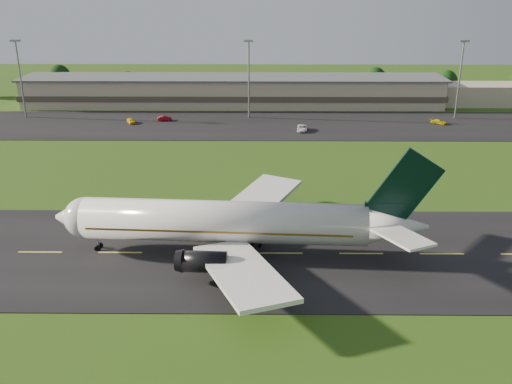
{
  "coord_description": "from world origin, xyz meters",
  "views": [
    {
      "loc": [
        8.3,
        -69.82,
        35.47
      ],
      "look_at": [
        7.56,
        8.0,
        6.0
      ],
      "focal_mm": 40.0,
      "sensor_mm": 36.0,
      "label": 1
    }
  ],
  "objects_px": {
    "light_mast_west": "(19,70)",
    "light_mast_east": "(461,70)",
    "terminal": "(255,92)",
    "light_mast_centre": "(249,70)",
    "service_vehicle_a": "(131,121)",
    "service_vehicle_c": "(302,128)",
    "airliner": "(230,223)",
    "service_vehicle_d": "(439,122)",
    "service_vehicle_b": "(165,118)"
  },
  "relations": [
    {
      "from": "service_vehicle_d",
      "to": "service_vehicle_a",
      "type": "bearing_deg",
      "value": 121.28
    },
    {
      "from": "service_vehicle_b",
      "to": "service_vehicle_d",
      "type": "height_order",
      "value": "service_vehicle_b"
    },
    {
      "from": "terminal",
      "to": "service_vehicle_c",
      "type": "relative_size",
      "value": 28.59
    },
    {
      "from": "service_vehicle_a",
      "to": "service_vehicle_b",
      "type": "height_order",
      "value": "service_vehicle_a"
    },
    {
      "from": "light_mast_west",
      "to": "service_vehicle_c",
      "type": "distance_m",
      "value": 75.61
    },
    {
      "from": "service_vehicle_c",
      "to": "light_mast_centre",
      "type": "bearing_deg",
      "value": 140.07
    },
    {
      "from": "light_mast_east",
      "to": "service_vehicle_a",
      "type": "xyz_separation_m",
      "value": [
        -85.28,
        -6.63,
        -12.01
      ]
    },
    {
      "from": "light_mast_west",
      "to": "light_mast_centre",
      "type": "distance_m",
      "value": 60.0
    },
    {
      "from": "service_vehicle_c",
      "to": "service_vehicle_d",
      "type": "relative_size",
      "value": 1.24
    },
    {
      "from": "airliner",
      "to": "light_mast_centre",
      "type": "height_order",
      "value": "light_mast_centre"
    },
    {
      "from": "service_vehicle_d",
      "to": "light_mast_east",
      "type": "bearing_deg",
      "value": -11.75
    },
    {
      "from": "light_mast_centre",
      "to": "service_vehicle_a",
      "type": "xyz_separation_m",
      "value": [
        -30.28,
        -6.63,
        -12.01
      ]
    },
    {
      "from": "service_vehicle_a",
      "to": "service_vehicle_d",
      "type": "xyz_separation_m",
      "value": [
        79.07,
        -0.03,
        -0.04
      ]
    },
    {
      "from": "airliner",
      "to": "light_mast_west",
      "type": "bearing_deg",
      "value": 129.86
    },
    {
      "from": "light_mast_centre",
      "to": "light_mast_east",
      "type": "distance_m",
      "value": 55.0
    },
    {
      "from": "light_mast_east",
      "to": "terminal",
      "type": "bearing_deg",
      "value": 163.2
    },
    {
      "from": "terminal",
      "to": "service_vehicle_a",
      "type": "bearing_deg",
      "value": -144.25
    },
    {
      "from": "light_mast_west",
      "to": "service_vehicle_c",
      "type": "height_order",
      "value": "light_mast_west"
    },
    {
      "from": "terminal",
      "to": "service_vehicle_d",
      "type": "bearing_deg",
      "value": -25.73
    },
    {
      "from": "light_mast_west",
      "to": "light_mast_east",
      "type": "height_order",
      "value": "same"
    },
    {
      "from": "light_mast_east",
      "to": "service_vehicle_c",
      "type": "xyz_separation_m",
      "value": [
        -41.66,
        -14.0,
        -11.93
      ]
    },
    {
      "from": "terminal",
      "to": "light_mast_west",
      "type": "xyz_separation_m",
      "value": [
        -61.4,
        -16.18,
        8.75
      ]
    },
    {
      "from": "service_vehicle_d",
      "to": "service_vehicle_c",
      "type": "bearing_deg",
      "value": 133.01
    },
    {
      "from": "terminal",
      "to": "service_vehicle_a",
      "type": "xyz_separation_m",
      "value": [
        -31.69,
        -22.81,
        -3.26
      ]
    },
    {
      "from": "light_mast_centre",
      "to": "service_vehicle_d",
      "type": "xyz_separation_m",
      "value": [
        48.78,
        -6.65,
        -12.05
      ]
    },
    {
      "from": "light_mast_west",
      "to": "service_vehicle_d",
      "type": "relative_size",
      "value": 4.99
    },
    {
      "from": "terminal",
      "to": "service_vehicle_d",
      "type": "distance_m",
      "value": 52.7
    },
    {
      "from": "airliner",
      "to": "light_mast_centre",
      "type": "xyz_separation_m",
      "value": [
        0.84,
        80.05,
        8.08
      ]
    },
    {
      "from": "light_mast_east",
      "to": "airliner",
      "type": "bearing_deg",
      "value": -124.9
    },
    {
      "from": "airliner",
      "to": "service_vehicle_a",
      "type": "xyz_separation_m",
      "value": [
        -29.44,
        73.43,
        -3.93
      ]
    },
    {
      "from": "light_mast_centre",
      "to": "service_vehicle_b",
      "type": "distance_m",
      "value": 25.4
    },
    {
      "from": "airliner",
      "to": "light_mast_centre",
      "type": "relative_size",
      "value": 2.52
    },
    {
      "from": "service_vehicle_a",
      "to": "service_vehicle_b",
      "type": "xyz_separation_m",
      "value": [
        8.21,
        2.96,
        -0.02
      ]
    },
    {
      "from": "airliner",
      "to": "light_mast_west",
      "type": "relative_size",
      "value": 2.52
    },
    {
      "from": "airliner",
      "to": "light_mast_east",
      "type": "height_order",
      "value": "light_mast_east"
    },
    {
      "from": "light_mast_centre",
      "to": "service_vehicle_a",
      "type": "distance_m",
      "value": 33.24
    },
    {
      "from": "airliner",
      "to": "service_vehicle_d",
      "type": "height_order",
      "value": "airliner"
    },
    {
      "from": "light_mast_west",
      "to": "light_mast_centre",
      "type": "height_order",
      "value": "same"
    },
    {
      "from": "light_mast_west",
      "to": "light_mast_east",
      "type": "xyz_separation_m",
      "value": [
        115.0,
        0.0,
        0.0
      ]
    },
    {
      "from": "light_mast_centre",
      "to": "light_mast_east",
      "type": "bearing_deg",
      "value": 0.0
    },
    {
      "from": "service_vehicle_b",
      "to": "light_mast_west",
      "type": "bearing_deg",
      "value": 69.37
    },
    {
      "from": "light_mast_east",
      "to": "service_vehicle_c",
      "type": "distance_m",
      "value": 45.54
    },
    {
      "from": "terminal",
      "to": "light_mast_centre",
      "type": "bearing_deg",
      "value": -94.95
    },
    {
      "from": "service_vehicle_b",
      "to": "light_mast_east",
      "type": "bearing_deg",
      "value": -102.38
    },
    {
      "from": "service_vehicle_a",
      "to": "service_vehicle_d",
      "type": "relative_size",
      "value": 0.91
    },
    {
      "from": "light_mast_east",
      "to": "service_vehicle_b",
      "type": "bearing_deg",
      "value": -177.28
    },
    {
      "from": "airliner",
      "to": "light_mast_east",
      "type": "distance_m",
      "value": 97.94
    },
    {
      "from": "light_mast_east",
      "to": "light_mast_centre",
      "type": "bearing_deg",
      "value": 180.0
    },
    {
      "from": "service_vehicle_c",
      "to": "service_vehicle_d",
      "type": "distance_m",
      "value": 36.2
    },
    {
      "from": "terminal",
      "to": "service_vehicle_d",
      "type": "height_order",
      "value": "terminal"
    }
  ]
}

